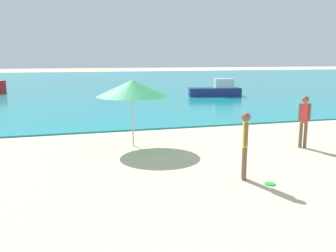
{
  "coord_description": "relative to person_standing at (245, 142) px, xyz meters",
  "views": [
    {
      "loc": [
        -2.03,
        -0.22,
        2.76
      ],
      "look_at": [
        0.52,
        8.98,
        0.9
      ],
      "focal_mm": 37.47,
      "sensor_mm": 36.0,
      "label": 1
    }
  ],
  "objects": [
    {
      "name": "boat_near",
      "position": [
        6.4,
        16.49,
        -0.39
      ],
      "size": [
        3.86,
        1.96,
        1.25
      ],
      "rotation": [
        0.0,
        0.0,
        2.92
      ],
      "color": "navy",
      "rests_on": "water"
    },
    {
      "name": "beach_umbrella",
      "position": [
        -1.91,
        3.82,
        0.95
      ],
      "size": [
        2.26,
        2.26,
        2.1
      ],
      "color": "#B7B7BC",
      "rests_on": "ground"
    },
    {
      "name": "frisbee",
      "position": [
        0.4,
        -0.47,
        -0.87
      ],
      "size": [
        0.23,
        0.23,
        0.03
      ],
      "primitive_type": "cylinder",
      "color": "green",
      "rests_on": "ground"
    },
    {
      "name": "person_distant",
      "position": [
        3.15,
        2.16,
        0.04
      ],
      "size": [
        0.35,
        0.22,
        1.62
      ],
      "rotation": [
        0.0,
        0.0,
        5.91
      ],
      "color": "brown",
      "rests_on": "ground"
    },
    {
      "name": "water",
      "position": [
        -1.72,
        36.09,
        -0.86
      ],
      "size": [
        160.0,
        60.0,
        0.06
      ],
      "primitive_type": "cube",
      "color": "teal",
      "rests_on": "ground"
    },
    {
      "name": "person_standing",
      "position": [
        0.0,
        0.0,
        0.0
      ],
      "size": [
        0.21,
        0.34,
        1.56
      ],
      "rotation": [
        0.0,
        0.0,
        4.32
      ],
      "color": "brown",
      "rests_on": "ground"
    }
  ]
}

